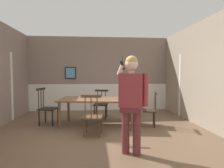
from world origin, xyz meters
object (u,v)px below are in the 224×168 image
chair_at_table_head (149,109)px  person_figure (132,97)px  chair_by_doorway (92,116)px  chair_opposite_corner (101,104)px  chair_near_window (47,107)px  dining_table (97,101)px

chair_at_table_head → person_figure: size_ratio=0.54×
chair_by_doorway → chair_opposite_corner: (0.25, 1.82, -0.01)m
chair_at_table_head → person_figure: (-0.82, -1.79, 0.57)m
chair_near_window → chair_opposite_corner: (1.54, 0.71, -0.03)m
dining_table → chair_near_window: 1.44m
chair_opposite_corner → chair_near_window: bearing=35.0°
dining_table → chair_by_doorway: chair_by_doorway is taller
chair_by_doorway → chair_opposite_corner: 1.83m
dining_table → chair_by_doorway: 0.94m
chair_near_window → chair_by_doorway: 1.70m
dining_table → chair_by_doorway: (-0.12, -0.91, -0.21)m
chair_opposite_corner → person_figure: 2.98m
chair_near_window → chair_by_doorway: bearing=60.4°
chair_by_doorway → chair_opposite_corner: bearing=90.2°
chair_near_window → chair_opposite_corner: 1.70m
chair_near_window → chair_opposite_corner: chair_near_window is taller
dining_table → chair_at_table_head: (1.41, -0.20, -0.22)m
chair_at_table_head → person_figure: person_figure is taller
dining_table → chair_near_window: bearing=172.2°
chair_opposite_corner → person_figure: (0.47, -2.89, 0.57)m
chair_near_window → chair_at_table_head: chair_near_window is taller
chair_by_doorway → chair_at_table_head: bearing=32.9°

